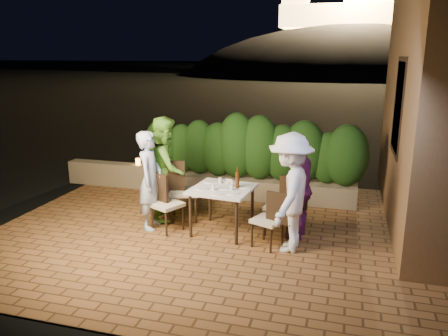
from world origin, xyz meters
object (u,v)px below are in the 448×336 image
at_px(beer_bottle, 237,178).
at_px(diner_purple, 300,188).
at_px(chair_left_back, 184,190).
at_px(chair_right_front, 268,219).
at_px(dining_table, 222,210).
at_px(diner_blue, 150,180).
at_px(bowl, 227,181).
at_px(parapet_lamp, 138,162).
at_px(chair_right_back, 281,205).
at_px(diner_white, 290,193).
at_px(chair_left_front, 167,203).
at_px(diner_green, 166,168).

distance_m(beer_bottle, diner_purple, 0.99).
height_order(chair_left_back, chair_right_front, chair_left_back).
relative_size(dining_table, chair_left_back, 0.88).
relative_size(diner_blue, diner_purple, 1.02).
bearing_deg(bowl, parapet_lamp, 147.18).
height_order(chair_right_back, parapet_lamp, chair_right_back).
bearing_deg(diner_white, beer_bottle, -110.40).
height_order(chair_left_front, chair_right_back, chair_right_back).
bearing_deg(chair_right_front, bowl, -17.98).
distance_m(chair_left_back, chair_right_front, 1.76).
distance_m(chair_left_front, diner_purple, 2.15).
xyz_separation_m(diner_blue, diner_purple, (2.40, 0.29, -0.02)).
height_order(beer_bottle, diner_blue, diner_blue).
distance_m(chair_left_front, parapet_lamp, 2.60).
height_order(chair_right_front, diner_white, diner_white).
height_order(dining_table, bowl, bowl).
xyz_separation_m(chair_left_front, chair_left_back, (0.09, 0.56, 0.06)).
distance_m(bowl, chair_left_front, 1.06).
xyz_separation_m(chair_left_back, diner_purple, (2.01, -0.22, 0.27)).
relative_size(dining_table, chair_right_back, 0.95).
height_order(chair_left_front, chair_left_back, chair_left_back).
relative_size(chair_left_back, diner_purple, 0.66).
relative_size(chair_left_back, diner_green, 0.58).
bearing_deg(diner_white, parapet_lamp, -117.24).
distance_m(beer_bottle, chair_right_front, 0.85).
bearing_deg(chair_left_back, chair_right_front, -43.05).
xyz_separation_m(chair_right_back, diner_blue, (-2.10, -0.32, 0.33)).
bearing_deg(chair_left_front, diner_purple, 35.50).
bearing_deg(beer_bottle, chair_right_front, -35.75).
bearing_deg(diner_blue, diner_white, -102.94).
bearing_deg(chair_right_back, chair_left_front, 21.58).
distance_m(beer_bottle, bowl, 0.38).
height_order(dining_table, chair_right_back, chair_right_back).
bearing_deg(parapet_lamp, beer_bottle, -34.44).
xyz_separation_m(dining_table, chair_right_front, (0.80, -0.35, 0.06)).
xyz_separation_m(chair_left_front, diner_green, (-0.25, 0.57, 0.43)).
bearing_deg(chair_right_front, diner_white, -160.42).
bearing_deg(chair_left_back, diner_white, -39.73).
distance_m(diner_blue, diner_green, 0.53).
bearing_deg(diner_purple, beer_bottle, -77.65).
height_order(chair_right_back, diner_blue, diner_blue).
distance_m(dining_table, chair_right_back, 0.94).
xyz_separation_m(beer_bottle, parapet_lamp, (-2.67, 1.83, -0.35)).
bearing_deg(chair_right_back, beer_bottle, 20.24).
height_order(dining_table, diner_blue, diner_blue).
height_order(chair_left_back, diner_green, diner_green).
xyz_separation_m(bowl, diner_white, (1.12, -0.68, 0.11)).
distance_m(bowl, chair_right_back, 0.97).
bearing_deg(parapet_lamp, diner_green, -48.98).
bearing_deg(dining_table, beer_bottle, 15.27).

